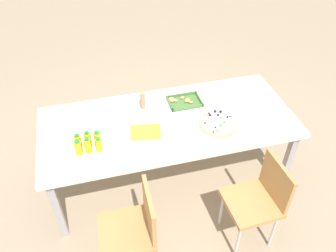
{
  "coord_description": "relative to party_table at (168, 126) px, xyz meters",
  "views": [
    {
      "loc": [
        -0.61,
        -2.27,
        2.72
      ],
      "look_at": [
        -0.03,
        -0.09,
        0.76
      ],
      "focal_mm": 37.04,
      "sensor_mm": 36.0,
      "label": 1
    }
  ],
  "objects": [
    {
      "name": "paper_folder",
      "position": [
        -0.23,
        -0.1,
        0.06
      ],
      "size": [
        0.29,
        0.24,
        0.01
      ],
      "primitive_type": "cube",
      "rotation": [
        0.0,
        0.0,
        -0.18
      ],
      "color": "yellow",
      "rests_on": "party_table"
    },
    {
      "name": "napkin_stack",
      "position": [
        -0.54,
        0.24,
        0.07
      ],
      "size": [
        0.15,
        0.15,
        0.01
      ],
      "primitive_type": "cube",
      "color": "white",
      "rests_on": "party_table"
    },
    {
      "name": "chair_near_left",
      "position": [
        -0.48,
        -0.82,
        -0.18
      ],
      "size": [
        0.41,
        0.41,
        0.83
      ],
      "rotation": [
        0.0,
        0.0,
        1.54
      ],
      "color": "#B7844C",
      "rests_on": "ground_plane"
    },
    {
      "name": "fruit_pizza",
      "position": [
        0.41,
        -0.16,
        0.07
      ],
      "size": [
        0.35,
        0.35,
        0.05
      ],
      "color": "tan",
      "rests_on": "party_table"
    },
    {
      "name": "ground_plane",
      "position": [
        0.0,
        0.0,
        -0.68
      ],
      "size": [
        12.0,
        12.0,
        0.0
      ],
      "primitive_type": "plane",
      "color": "gray"
    },
    {
      "name": "juice_bottle_0",
      "position": [
        -0.79,
        -0.21,
        0.12
      ],
      "size": [
        0.06,
        0.06,
        0.14
      ],
      "color": "#FAAB14",
      "rests_on": "party_table"
    },
    {
      "name": "plate_stack",
      "position": [
        0.05,
        -0.13,
        0.07
      ],
      "size": [
        0.18,
        0.18,
        0.03
      ],
      "color": "silver",
      "rests_on": "party_table"
    },
    {
      "name": "snack_tray",
      "position": [
        0.21,
        0.22,
        0.07
      ],
      "size": [
        0.3,
        0.22,
        0.04
      ],
      "color": "#477238",
      "rests_on": "party_table"
    },
    {
      "name": "juice_bottle_3",
      "position": [
        -0.79,
        -0.13,
        0.12
      ],
      "size": [
        0.06,
        0.06,
        0.13
      ],
      "color": "#F8AD14",
      "rests_on": "party_table"
    },
    {
      "name": "cardboard_tube",
      "position": [
        -0.18,
        0.24,
        0.14
      ],
      "size": [
        0.04,
        0.04,
        0.16
      ],
      "primitive_type": "cylinder",
      "color": "#9E7A56",
      "rests_on": "party_table"
    },
    {
      "name": "chair_near_right",
      "position": [
        0.53,
        -0.82,
        -0.18
      ],
      "size": [
        0.42,
        0.42,
        0.83
      ],
      "rotation": [
        0.0,
        0.0,
        1.62
      ],
      "color": "#B7844C",
      "rests_on": "ground_plane"
    },
    {
      "name": "juice_bottle_4",
      "position": [
        -0.71,
        -0.13,
        0.13
      ],
      "size": [
        0.06,
        0.06,
        0.15
      ],
      "color": "#FBAD14",
      "rests_on": "party_table"
    },
    {
      "name": "juice_bottle_2",
      "position": [
        -0.63,
        -0.21,
        0.12
      ],
      "size": [
        0.05,
        0.05,
        0.13
      ],
      "color": "#F9AD14",
      "rests_on": "party_table"
    },
    {
      "name": "juice_bottle_1",
      "position": [
        -0.71,
        -0.21,
        0.13
      ],
      "size": [
        0.05,
        0.05,
        0.15
      ],
      "color": "#FAAF14",
      "rests_on": "party_table"
    },
    {
      "name": "party_table",
      "position": [
        0.0,
        0.0,
        0.0
      ],
      "size": [
        2.25,
        0.98,
        0.74
      ],
      "color": "silver",
      "rests_on": "ground_plane"
    },
    {
      "name": "juice_bottle_5",
      "position": [
        -0.63,
        -0.14,
        0.12
      ],
      "size": [
        0.06,
        0.06,
        0.13
      ],
      "color": "#FAAC14",
      "rests_on": "party_table"
    }
  ]
}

